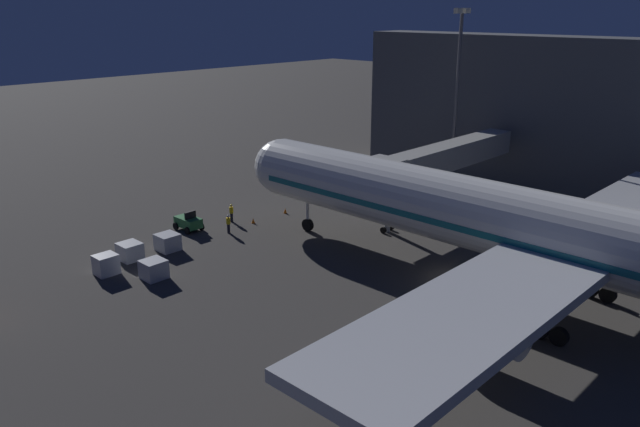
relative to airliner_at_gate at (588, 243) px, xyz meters
The scene contains 13 objects.
ground_plane 11.10m from the airliner_at_gate, 90.00° to the right, with size 320.00×320.00×0.00m, color #383533.
airliner_at_gate is the anchor object (origin of this frame).
jet_bridge 24.14m from the airliner_at_gate, 121.68° to the right, with size 23.82×3.40×7.29m.
apron_floodlight_mast 37.14m from the airliner_at_gate, 134.10° to the right, with size 2.90×0.50×20.47m.
baggage_tug_lead 35.98m from the airliner_at_gate, 77.38° to the right, with size 1.86×2.75×1.95m.
baggage_container_near_belt 36.09m from the airliner_at_gate, 64.11° to the right, with size 1.76×1.85×1.48m, color #B7BABF.
baggage_container_mid_row 32.19m from the airliner_at_gate, 59.09° to the right, with size 1.79×1.77×1.51m, color #B7BABF.
baggage_container_far_row 34.32m from the airliner_at_gate, 69.04° to the right, with size 1.80×1.83×1.48m, color #B7BABF.
baggage_container_spare 36.26m from the airliner_at_gate, 58.93° to the right, with size 1.72×1.52×1.64m, color #B7BABF.
ground_crew_near_nose_gear 32.11m from the airliner_at_gate, 79.70° to the right, with size 0.40×0.40×1.83m.
ground_crew_under_port_wing 34.13m from the airliner_at_gate, 84.22° to the right, with size 0.40×0.40×1.84m.
traffic_cone_nose_port 32.27m from the airliner_at_gate, 93.96° to the right, with size 0.36×0.36×0.55m, color orange.
traffic_cone_nose_starboard 32.27m from the airliner_at_gate, 86.04° to the right, with size 0.36×0.36×0.55m, color orange.
Camera 1 is at (40.15, 23.24, 20.50)m, focal length 34.96 mm.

